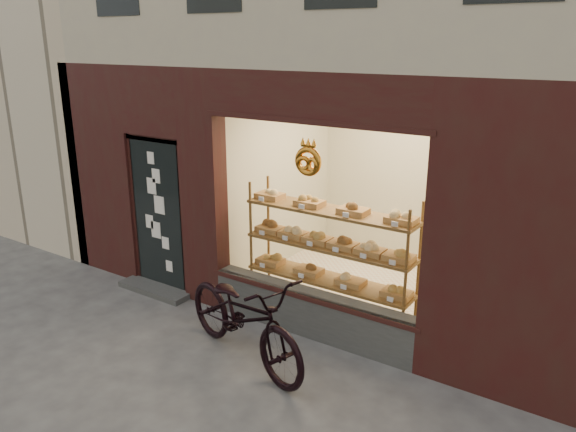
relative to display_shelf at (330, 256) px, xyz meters
The scene contains 3 objects.
ground 2.73m from the display_shelf, 100.01° to the right, with size 90.00×90.00×0.00m, color #404040.
display_shelf is the anchor object (origin of this frame).
bicycle 1.40m from the display_shelf, 102.93° to the right, with size 0.71×2.04×1.07m, color black.
Camera 1 is at (3.61, -3.07, 3.42)m, focal length 35.00 mm.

